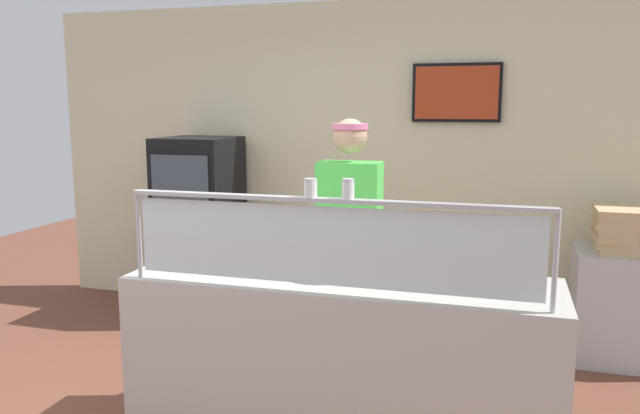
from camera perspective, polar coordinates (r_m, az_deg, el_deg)
ground_plane at (r=4.22m, az=4.26°, el=-16.58°), size 12.00×12.00×0.00m
shop_rear_unit at (r=5.34m, az=8.01°, el=4.00°), size 6.63×0.13×2.70m
serving_counter at (r=3.43m, az=1.90°, el=-14.17°), size 2.23×0.66×0.95m
sneeze_guard at (r=2.95m, az=0.66°, el=-2.46°), size 2.06×0.06×0.46m
pizza_tray at (r=3.34m, az=0.03°, el=-5.90°), size 0.41×0.41×0.04m
pizza_server at (r=3.30m, az=0.70°, el=-5.67°), size 0.08×0.28×0.01m
parmesan_shaker at (r=2.94m, az=-0.88°, el=1.63°), size 0.06×0.06×0.09m
pepper_flake_shaker at (r=2.89m, az=2.57°, el=1.54°), size 0.06×0.06×0.09m
worker_figure at (r=3.87m, az=2.73°, el=-3.19°), size 0.41×0.50×1.76m
drink_fridge at (r=5.53m, az=-10.87°, el=-1.88°), size 0.61×0.66×1.57m
prep_shelf at (r=5.06m, az=25.94°, el=-8.17°), size 0.70×0.55×0.81m
pizza_box_stack at (r=4.93m, az=26.37°, el=-1.91°), size 0.49×0.48×0.31m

